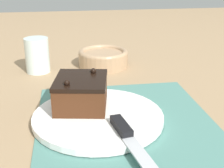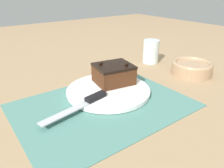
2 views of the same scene
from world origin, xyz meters
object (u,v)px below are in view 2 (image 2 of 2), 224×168
object	(u,v)px
cake_plate	(108,90)
serving_knife	(86,102)
drinking_glass	(151,51)
chocolate_cake	(114,74)
small_bowl	(192,68)

from	to	relation	value
cake_plate	serving_knife	distance (m)	0.11
drinking_glass	serving_knife	bearing A→B (deg)	22.74
cake_plate	serving_knife	xyz separation A→B (m)	(0.10, 0.04, 0.01)
chocolate_cake	small_bowl	world-z (taller)	chocolate_cake
small_bowl	drinking_glass	bearing A→B (deg)	-82.73
cake_plate	drinking_glass	xyz separation A→B (m)	(-0.32, -0.13, 0.04)
cake_plate	chocolate_cake	xyz separation A→B (m)	(-0.04, -0.03, 0.04)
chocolate_cake	drinking_glass	distance (m)	0.29
cake_plate	small_bowl	xyz separation A→B (m)	(-0.34, 0.06, 0.02)
chocolate_cake	drinking_glass	bearing A→B (deg)	-158.97
drinking_glass	small_bowl	bearing A→B (deg)	97.27
serving_knife	small_bowl	bearing A→B (deg)	-102.58
cake_plate	drinking_glass	bearing A→B (deg)	-156.94
chocolate_cake	small_bowl	distance (m)	0.31
chocolate_cake	serving_knife	world-z (taller)	chocolate_cake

